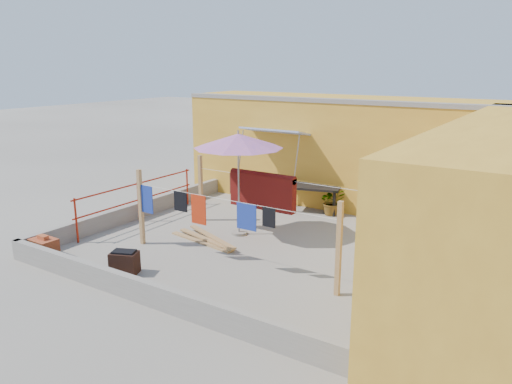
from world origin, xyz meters
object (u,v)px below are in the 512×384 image
(water_jug_b, at_px, (447,246))
(green_hose, at_px, (383,224))
(brick_stack, at_px, (44,248))
(brazier, at_px, (125,262))
(water_jug_a, at_px, (428,267))
(patio_umbrella, at_px, (238,142))
(white_basin, at_px, (162,294))
(plant_back_a, at_px, (332,202))
(outdoor_table, at_px, (312,188))

(water_jug_b, distance_m, green_hose, 2.21)
(brick_stack, relative_size, green_hose, 1.23)
(water_jug_b, bearing_deg, brick_stack, -145.20)
(brazier, relative_size, water_jug_a, 1.66)
(patio_umbrella, bearing_deg, green_hose, 44.06)
(white_basin, bearing_deg, plant_back_a, 85.80)
(white_basin, xyz_separation_m, plant_back_a, (0.47, 6.40, 0.34))
(water_jug_a, bearing_deg, green_hose, 124.82)
(outdoor_table, height_order, plant_back_a, plant_back_a)
(outdoor_table, height_order, water_jug_b, outdoor_table)
(brazier, distance_m, plant_back_a, 6.31)
(patio_umbrella, bearing_deg, brick_stack, -127.15)
(brazier, distance_m, water_jug_b, 7.10)
(brick_stack, distance_m, water_jug_a, 8.21)
(outdoor_table, relative_size, green_hose, 3.76)
(brazier, bearing_deg, plant_back_a, 73.29)
(water_jug_b, height_order, plant_back_a, plant_back_a)
(brick_stack, height_order, green_hose, brick_stack)
(water_jug_a, bearing_deg, plant_back_a, 140.91)
(water_jug_a, height_order, plant_back_a, plant_back_a)
(brazier, bearing_deg, green_hose, 60.59)
(plant_back_a, bearing_deg, brazier, -106.71)
(patio_umbrella, xyz_separation_m, brick_stack, (-2.73, -3.61, -2.13))
(water_jug_a, height_order, green_hose, water_jug_a)
(patio_umbrella, height_order, white_basin, patio_umbrella)
(brick_stack, relative_size, water_jug_b, 1.79)
(brazier, xyz_separation_m, plant_back_a, (1.82, 6.05, 0.15))
(outdoor_table, distance_m, brick_stack, 7.23)
(green_hose, bearing_deg, brick_stack, -131.20)
(brazier, height_order, green_hose, brazier)
(patio_umbrella, bearing_deg, brazier, -99.91)
(patio_umbrella, relative_size, green_hose, 5.84)
(brick_stack, distance_m, plant_back_a, 7.54)
(patio_umbrella, bearing_deg, water_jug_a, 0.66)
(brick_stack, distance_m, white_basin, 3.51)
(white_basin, bearing_deg, water_jug_b, 52.90)
(white_basin, distance_m, plant_back_a, 6.43)
(brick_stack, distance_m, brazier, 2.19)
(brick_stack, bearing_deg, outdoor_table, 62.55)
(brazier, height_order, water_jug_b, brazier)
(water_jug_b, bearing_deg, plant_back_a, 159.83)
(patio_umbrella, relative_size, white_basin, 5.89)
(water_jug_a, bearing_deg, brazier, -147.49)
(patio_umbrella, relative_size, water_jug_a, 7.20)
(brick_stack, xyz_separation_m, plant_back_a, (3.98, 6.40, 0.17))
(patio_umbrella, distance_m, plant_back_a, 3.63)
(green_hose, bearing_deg, brazier, -119.41)
(outdoor_table, xyz_separation_m, water_jug_a, (4.03, -2.74, -0.52))
(brick_stack, xyz_separation_m, green_hose, (5.52, 6.30, -0.18))
(green_hose, bearing_deg, outdoor_table, 177.38)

